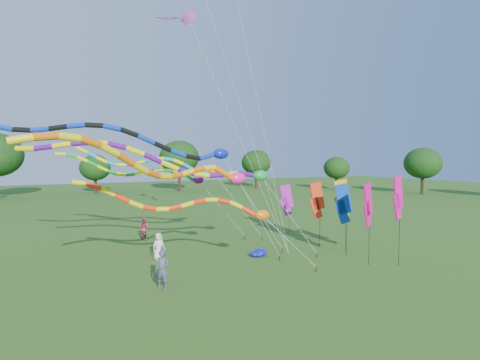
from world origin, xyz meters
name	(u,v)px	position (x,y,z in m)	size (l,w,h in m)	color
ground	(291,283)	(0.00, 0.00, 0.00)	(160.00, 160.00, 0.00)	#235616
tree_ring	(270,164)	(0.76, 3.32, 5.64)	(113.50, 123.18, 9.66)	#382314
tube_kite_red	(198,206)	(-3.61, 2.92, 3.60)	(11.25, 3.41, 5.45)	black
tube_kite_orange	(178,168)	(-5.16, 1.20, 5.53)	(12.98, 5.10, 7.38)	black
tube_kite_purple	(178,164)	(-4.05, 4.72, 5.64)	(15.39, 3.37, 7.45)	black
tube_kite_blue	(138,142)	(-5.77, 6.47, 6.85)	(16.09, 3.13, 8.54)	black
tube_kite_cyan	(166,165)	(-3.03, 10.44, 5.44)	(11.89, 3.00, 7.12)	black
tube_kite_green	(148,172)	(-3.86, 12.30, 4.95)	(12.03, 4.67, 6.87)	black
delta_kite_high_c	(188,17)	(-1.29, 10.88, 15.57)	(6.06, 7.69, 17.20)	black
banner_pole_magenta_b	(398,198)	(6.78, -0.20, 3.79)	(1.13, 0.42, 5.05)	black
banner_pole_blue_a	(343,204)	(5.68, 2.92, 3.20)	(1.10, 0.54, 4.46)	black
banner_pole_orange	(342,199)	(6.29, 3.71, 3.39)	(1.11, 0.50, 4.66)	black
banner_pole_red	(317,200)	(5.60, 5.39, 3.16)	(1.16, 0.22, 4.42)	black
banner_pole_magenta_a	(368,205)	(5.40, 0.60, 3.39)	(1.10, 0.52, 4.66)	black
banner_pole_violet	(286,200)	(6.64, 10.61, 2.63)	(1.14, 0.38, 3.88)	black
blue_nylon_heap	(255,253)	(0.92, 5.32, 0.19)	(0.89, 1.31, 0.42)	#0D16B2
person_a	(159,246)	(-4.51, 7.07, 0.79)	(0.77, 0.50, 1.57)	silver
person_b	(162,270)	(-5.77, 1.77, 0.91)	(0.67, 0.44, 1.83)	#41475B
person_c	(144,228)	(-3.98, 13.01, 0.84)	(0.81, 0.63, 1.68)	#9A3843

